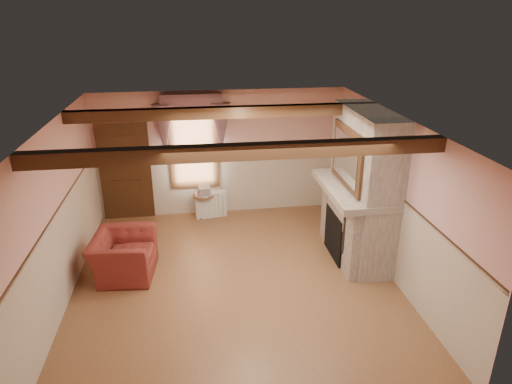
{
  "coord_description": "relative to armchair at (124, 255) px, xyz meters",
  "views": [
    {
      "loc": [
        -0.6,
        -6.76,
        4.4
      ],
      "look_at": [
        0.48,
        0.8,
        1.32
      ],
      "focal_mm": 32.0,
      "sensor_mm": 36.0,
      "label": 1
    }
  ],
  "objects": [
    {
      "name": "fireplace",
      "position": [
        4.34,
        0.1,
        1.02
      ],
      "size": [
        0.85,
        2.0,
        2.8
      ],
      "primitive_type": "cube",
      "color": "gray",
      "rests_on": "floor"
    },
    {
      "name": "floor",
      "position": [
        1.92,
        -0.5,
        -0.38
      ],
      "size": [
        5.5,
        6.0,
        0.01
      ],
      "primitive_type": "cube",
      "color": "brown",
      "rests_on": "ground"
    },
    {
      "name": "book_stack",
      "position": [
        1.5,
        2.17,
        0.27
      ],
      "size": [
        0.27,
        0.33,
        0.2
      ],
      "primitive_type": "cube",
      "rotation": [
        0.0,
        0.0,
        0.04
      ],
      "color": "#B7AD8C",
      "rests_on": "side_table"
    },
    {
      "name": "side_table",
      "position": [
        1.48,
        2.2,
        -0.1
      ],
      "size": [
        0.54,
        0.54,
        0.55
      ],
      "primitive_type": "cylinder",
      "rotation": [
        0.0,
        0.0,
        0.15
      ],
      "color": "brown",
      "rests_on": "floor"
    },
    {
      "name": "wall_right",
      "position": [
        4.67,
        -0.5,
        1.02
      ],
      "size": [
        0.02,
        6.0,
        2.8
      ],
      "primitive_type": "cube",
      "color": "#DBA098",
      "rests_on": "floor"
    },
    {
      "name": "jar_yellow",
      "position": [
        4.16,
        -0.09,
        1.1
      ],
      "size": [
        0.06,
        0.06,
        0.12
      ],
      "primitive_type": "cylinder",
      "color": "gold",
      "rests_on": "mantel"
    },
    {
      "name": "oil_lamp",
      "position": [
        4.16,
        0.79,
        1.18
      ],
      "size": [
        0.11,
        0.11,
        0.28
      ],
      "primitive_type": "cylinder",
      "color": "#C68238",
      "rests_on": "mantel"
    },
    {
      "name": "ceiling_beam_back",
      "position": [
        1.92,
        0.7,
        2.32
      ],
      "size": [
        5.5,
        0.18,
        0.2
      ],
      "primitive_type": "cube",
      "color": "black",
      "rests_on": "ceiling"
    },
    {
      "name": "radiator",
      "position": [
        1.64,
        2.2,
        -0.08
      ],
      "size": [
        0.72,
        0.27,
        0.6
      ],
      "primitive_type": "cube",
      "rotation": [
        0.0,
        0.0,
        0.13
      ],
      "color": "beige",
      "rests_on": "floor"
    },
    {
      "name": "bowl",
      "position": [
        4.16,
        0.31,
        1.09
      ],
      "size": [
        0.33,
        0.33,
        0.08
      ],
      "primitive_type": "imported",
      "color": "brown",
      "rests_on": "mantel"
    },
    {
      "name": "ceiling",
      "position": [
        1.92,
        -0.5,
        2.42
      ],
      "size": [
        5.5,
        6.0,
        0.01
      ],
      "primitive_type": "cube",
      "color": "silver",
      "rests_on": "wall_back"
    },
    {
      "name": "mantel",
      "position": [
        4.16,
        0.1,
        0.98
      ],
      "size": [
        1.05,
        2.05,
        0.12
      ],
      "primitive_type": "cube",
      "color": "gray",
      "rests_on": "fireplace"
    },
    {
      "name": "wall_back",
      "position": [
        1.92,
        2.5,
        1.02
      ],
      "size": [
        5.5,
        0.02,
        2.8
      ],
      "primitive_type": "cube",
      "color": "#DBA098",
      "rests_on": "floor"
    },
    {
      "name": "door",
      "position": [
        -0.18,
        2.44,
        0.67
      ],
      "size": [
        1.1,
        0.1,
        2.1
      ],
      "primitive_type": "cube",
      "color": "black",
      "rests_on": "floor"
    },
    {
      "name": "armchair",
      "position": [
        0.0,
        0.0,
        0.0
      ],
      "size": [
        1.11,
        1.24,
        0.75
      ],
      "primitive_type": "imported",
      "rotation": [
        0.0,
        0.0,
        1.48
      ],
      "color": "maroon",
      "rests_on": "floor"
    },
    {
      "name": "wainscot",
      "position": [
        1.92,
        -0.5,
        0.37
      ],
      "size": [
        5.5,
        6.0,
        1.5
      ],
      "primitive_type": null,
      "color": "beige",
      "rests_on": "floor"
    },
    {
      "name": "ceiling_beam_front",
      "position": [
        1.92,
        -1.7,
        2.32
      ],
      "size": [
        5.5,
        0.18,
        0.2
      ],
      "primitive_type": "cube",
      "color": "black",
      "rests_on": "ceiling"
    },
    {
      "name": "firebox",
      "position": [
        3.92,
        0.1,
        0.07
      ],
      "size": [
        0.2,
        0.95,
        0.9
      ],
      "primitive_type": "cube",
      "color": "black",
      "rests_on": "floor"
    },
    {
      "name": "window",
      "position": [
        1.32,
        2.47,
        1.27
      ],
      "size": [
        1.06,
        0.08,
        2.02
      ],
      "primitive_type": "cube",
      "color": "white",
      "rests_on": "wall_back"
    },
    {
      "name": "wall_left",
      "position": [
        -0.83,
        -0.5,
        1.02
      ],
      "size": [
        0.02,
        6.0,
        2.8
      ],
      "primitive_type": "cube",
      "color": "#DBA098",
      "rests_on": "floor"
    },
    {
      "name": "candle_red",
      "position": [
        4.16,
        -0.65,
        1.12
      ],
      "size": [
        0.06,
        0.06,
        0.16
      ],
      "primitive_type": "cylinder",
      "color": "#A51914",
      "rests_on": "mantel"
    },
    {
      "name": "wall_front",
      "position": [
        1.92,
        -3.5,
        1.02
      ],
      "size": [
        5.5,
        0.02,
        2.8
      ],
      "primitive_type": "cube",
      "color": "#DBA098",
      "rests_on": "floor"
    },
    {
      "name": "chair_rail",
      "position": [
        1.92,
        -0.5,
        1.12
      ],
      "size": [
        5.5,
        6.0,
        0.08
      ],
      "primitive_type": null,
      "color": "black",
      "rests_on": "wainscot"
    },
    {
      "name": "window_drapes",
      "position": [
        1.32,
        2.38,
        1.87
      ],
      "size": [
        1.3,
        0.14,
        1.4
      ],
      "primitive_type": "cube",
      "color": "gray",
      "rests_on": "wall_back"
    },
    {
      "name": "overmantel_mirror",
      "position": [
        3.98,
        0.1,
        1.59
      ],
      "size": [
        0.06,
        1.44,
        1.04
      ],
      "primitive_type": "cube",
      "color": "silver",
      "rests_on": "fireplace"
    },
    {
      "name": "mantel_clock",
      "position": [
        4.16,
        0.9,
        1.14
      ],
      "size": [
        0.14,
        0.24,
        0.2
      ],
      "primitive_type": "cube",
      "color": "black",
      "rests_on": "mantel"
    }
  ]
}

